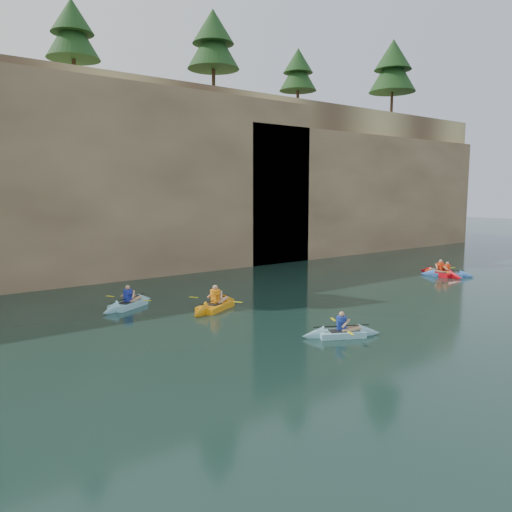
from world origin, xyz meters
TOP-DOWN VIEW (x-y plane):
  - ground at (0.00, 0.00)m, footprint 160.00×160.00m
  - cliff at (0.00, 30.00)m, footprint 70.00×16.00m
  - cliff_slab_center at (2.00, 22.60)m, footprint 24.00×2.40m
  - cliff_slab_east at (22.00, 22.60)m, footprint 26.00×2.40m
  - sea_cave_center at (-4.00, 21.95)m, footprint 3.50×1.00m
  - sea_cave_east at (10.00, 21.95)m, footprint 5.00×1.00m
  - cliff_pines at (0.00, 25.00)m, footprint 56.00×6.00m
  - kayaker_orange at (0.44, 12.62)m, footprint 3.44×2.32m
  - kayaker_ltblue_near at (1.78, 6.58)m, footprint 2.82×2.01m
  - kayaker_red_far at (15.76, 11.74)m, footprint 2.34×3.35m
  - kayaker_ltblue_mid at (-2.39, 15.22)m, footprint 3.17×2.17m
  - kayaker_blue_east at (15.90, 11.39)m, footprint 2.27×2.86m

SIDE VIEW (x-z plane):
  - ground at x=0.00m, z-range 0.00..0.00m
  - kayaker_blue_east at x=15.90m, z-range -0.41..0.67m
  - kayaker_ltblue_near at x=1.78m, z-range -0.42..0.70m
  - kayaker_red_far at x=15.76m, z-range -0.45..0.75m
  - kayaker_ltblue_mid at x=-2.39m, z-range -0.46..0.76m
  - kayaker_orange at x=0.44m, z-range -0.50..0.82m
  - sea_cave_center at x=-4.00m, z-range 0.00..3.20m
  - sea_cave_east at x=10.00m, z-range 0.00..4.50m
  - cliff_slab_east at x=22.00m, z-range 0.00..9.84m
  - cliff_slab_center at x=2.00m, z-range 0.00..11.40m
  - cliff at x=0.00m, z-range 0.00..12.00m
  - cliff_pines at x=0.00m, z-range 12.00..19.83m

